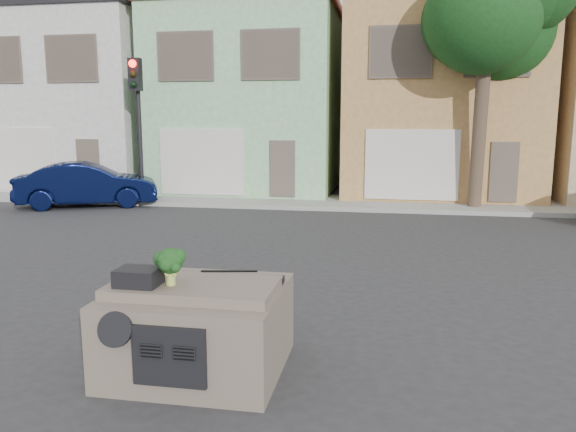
# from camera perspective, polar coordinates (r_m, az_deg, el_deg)

# --- Properties ---
(ground_plane) EXTENTS (120.00, 120.00, 0.00)m
(ground_plane) POSITION_cam_1_polar(r_m,az_deg,el_deg) (9.85, -3.17, -7.88)
(ground_plane) COLOR #303033
(ground_plane) RESTS_ON ground
(sidewalk) EXTENTS (40.00, 3.00, 0.15)m
(sidewalk) POSITION_cam_1_polar(r_m,az_deg,el_deg) (19.96, 3.81, 1.40)
(sidewalk) COLOR gray
(sidewalk) RESTS_ON ground
(townhouse_white) EXTENTS (7.20, 8.20, 7.55)m
(townhouse_white) POSITION_cam_1_polar(r_m,az_deg,el_deg) (27.07, -19.32, 10.94)
(townhouse_white) COLOR silver
(townhouse_white) RESTS_ON ground
(townhouse_mint) EXTENTS (7.20, 8.20, 7.55)m
(townhouse_mint) POSITION_cam_1_polar(r_m,az_deg,el_deg) (24.31, -3.39, 11.65)
(townhouse_mint) COLOR #92CA90
(townhouse_mint) RESTS_ON ground
(townhouse_tan) EXTENTS (7.20, 8.20, 7.55)m
(townhouse_tan) POSITION_cam_1_polar(r_m,az_deg,el_deg) (23.70, 14.89, 11.39)
(townhouse_tan) COLOR tan
(townhouse_tan) RESTS_ON ground
(navy_sedan) EXTENTS (4.89, 3.39, 1.53)m
(navy_sedan) POSITION_cam_1_polar(r_m,az_deg,el_deg) (20.63, -19.56, 0.91)
(navy_sedan) COLOR black
(navy_sedan) RESTS_ON ground
(traffic_signal) EXTENTS (0.40, 0.40, 5.10)m
(traffic_signal) POSITION_cam_1_polar(r_m,az_deg,el_deg) (20.56, -14.96, 8.26)
(traffic_signal) COLOR black
(traffic_signal) RESTS_ON ground
(tree_near) EXTENTS (4.40, 4.00, 8.50)m
(tree_near) POSITION_cam_1_polar(r_m,az_deg,el_deg) (19.17, 19.13, 13.06)
(tree_near) COLOR #153F17
(tree_near) RESTS_ON ground
(car_dashboard) EXTENTS (2.00, 1.80, 1.12)m
(car_dashboard) POSITION_cam_1_polar(r_m,az_deg,el_deg) (6.94, -9.05, -10.82)
(car_dashboard) COLOR #6B5E51
(car_dashboard) RESTS_ON ground
(instrument_hump) EXTENTS (0.48, 0.38, 0.20)m
(instrument_hump) POSITION_cam_1_polar(r_m,az_deg,el_deg) (6.65, -14.95, -6.00)
(instrument_hump) COLOR black
(instrument_hump) RESTS_ON car_dashboard
(wiper_arm) EXTENTS (0.69, 0.15, 0.02)m
(wiper_arm) POSITION_cam_1_polar(r_m,az_deg,el_deg) (7.03, -5.98, -5.59)
(wiper_arm) COLOR black
(wiper_arm) RESTS_ON car_dashboard
(broccoli) EXTENTS (0.47, 0.47, 0.44)m
(broccoli) POSITION_cam_1_polar(r_m,az_deg,el_deg) (6.55, -11.88, -5.00)
(broccoli) COLOR #143613
(broccoli) RESTS_ON car_dashboard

